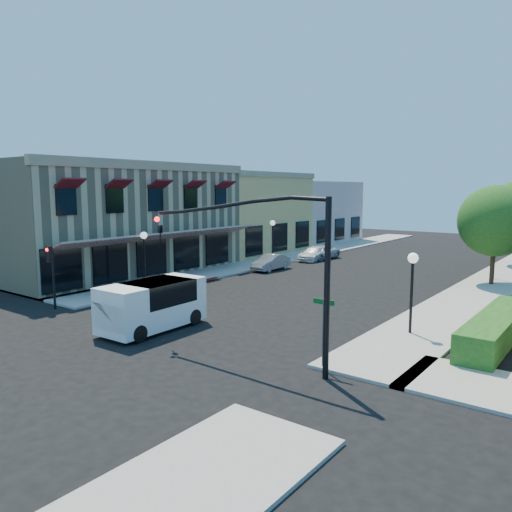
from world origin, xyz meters
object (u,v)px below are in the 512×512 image
Objects in this scene: secondary_signal at (51,265)px; parked_car_c at (314,254)px; lamppost_left_near at (144,245)px; signal_mast_arm at (273,251)px; lamppost_left_far at (273,230)px; lamppost_right_far at (495,241)px; parked_car_b at (271,262)px; parked_car_d at (319,252)px; street_name_sign at (323,322)px; parked_car_a at (151,286)px; street_tree_a at (495,221)px; white_van at (152,302)px; lamppost_right_near at (412,272)px.

secondary_signal reaches higher than parked_car_c.
signal_mast_arm is at bearing -24.37° from lamppost_left_near.
lamppost_left_far is 1.00× the size of lamppost_right_far.
parked_car_d is at bearing 90.24° from parked_car_b.
street_name_sign is at bearing -51.06° from lamppost_left_far.
parked_car_a is at bearing 162.67° from street_name_sign.
secondary_signal is 0.93× the size of lamppost_left_near.
street_tree_a is at bearing 81.83° from signal_mast_arm.
lamppost_right_far is 15.82m from parked_car_b.
secondary_signal reaches higher than parked_car_d.
lamppost_left_near is 0.94× the size of parked_car_a.
street_tree_a is at bearing 86.24° from street_name_sign.
lamppost_right_far is (2.64, 22.50, -1.35)m from signal_mast_arm.
parked_car_c is 0.92× the size of parked_car_d.
signal_mast_arm is 21.10m from parked_car_b.
street_tree_a is 1.32× the size of white_van.
white_van is 24.62m from parked_car_d.
lamppost_right_far is (1.00, 21.80, 1.04)m from street_name_sign.
street_tree_a is 0.81× the size of signal_mast_arm.
lamppost_left_far is at bearing 91.40° from parked_car_a.
lamppost_left_far is 0.90× the size of parked_car_c.
white_van is 1.29× the size of parked_car_a.
secondary_signal is 0.88× the size of parked_car_a.
parked_car_a is (-15.00, -15.53, -3.55)m from street_tree_a.
lamppost_right_far is at bearing -5.11° from parked_car_d.
secondary_signal is 5.63m from parked_car_a.
signal_mast_arm is 22.70m from lamppost_right_far.
lamppost_left_far and lamppost_right_near have the same top height.
parked_car_d is at bearing 60.10° from lamppost_left_far.
lamppost_right_near is 0.90× the size of parked_car_c.
white_van reaches higher than parked_car_b.
street_name_sign is at bearing 23.20° from signal_mast_arm.
street_tree_a reaches higher than parked_car_b.
white_van is at bearing -82.29° from parked_car_c.
signal_mast_arm is at bearing -112.12° from lamppost_right_near.
secondary_signal is 17.25m from parked_car_b.
lamppost_right_near is (17.00, -14.00, 0.00)m from lamppost_left_far.
secondary_signal reaches higher than white_van.
signal_mast_arm is at bearing -98.17° from street_tree_a.
signal_mast_arm reaches higher than parked_car_b.
lamppost_left_near is at bearing -102.47° from parked_car_b.
street_tree_a is at bearing 50.79° from secondary_signal.
lamppost_right_far is at bearing 98.53° from street_tree_a.
parked_car_d is at bearing 85.81° from secondary_signal.
signal_mast_arm is at bearing -61.17° from parked_car_d.
signal_mast_arm is (-2.94, -20.50, -0.11)m from street_tree_a.
parked_car_b is 6.52m from parked_car_c.
lamppost_right_near is 16.00m from lamppost_right_far.
parked_car_c is at bearing 130.85° from lamppost_right_near.
lamppost_left_near reaches higher than street_name_sign.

